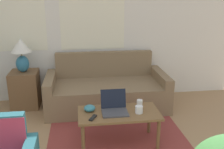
# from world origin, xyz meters

# --- Properties ---
(wall_back) EXTENTS (6.33, 0.06, 2.60)m
(wall_back) POSITION_xyz_m (-0.00, 3.67, 1.31)
(wall_back) COLOR white
(wall_back) RESTS_ON ground_plane
(rug) EXTENTS (1.81, 2.04, 0.01)m
(rug) POSITION_xyz_m (0.79, 2.57, 0.00)
(rug) COLOR brown
(rug) RESTS_ON ground_plane
(couch) EXTENTS (1.96, 0.93, 0.87)m
(couch) POSITION_xyz_m (0.77, 3.20, 0.26)
(couch) COLOR #846B4C
(couch) RESTS_ON ground_plane
(side_table) EXTENTS (0.44, 0.44, 0.61)m
(side_table) POSITION_xyz_m (-0.58, 3.35, 0.31)
(side_table) COLOR brown
(side_table) RESTS_ON ground_plane
(table_lamp) EXTENTS (0.32, 0.32, 0.55)m
(table_lamp) POSITION_xyz_m (-0.58, 3.35, 0.95)
(table_lamp) COLOR teal
(table_lamp) RESTS_ON side_table
(coffee_table) EXTENTS (1.01, 0.52, 0.43)m
(coffee_table) POSITION_xyz_m (0.79, 2.01, 0.38)
(coffee_table) COLOR brown
(coffee_table) RESTS_ON ground_plane
(laptop) EXTENTS (0.32, 0.31, 0.25)m
(laptop) POSITION_xyz_m (0.74, 2.04, 0.49)
(laptop) COLOR #47474C
(laptop) RESTS_ON coffee_table
(cup_navy) EXTENTS (0.08, 0.08, 0.09)m
(cup_navy) POSITION_xyz_m (1.08, 2.14, 0.48)
(cup_navy) COLOR white
(cup_navy) RESTS_ON coffee_table
(cup_yellow) EXTENTS (0.09, 0.09, 0.09)m
(cup_yellow) POSITION_xyz_m (1.03, 1.96, 0.48)
(cup_yellow) COLOR white
(cup_yellow) RESTS_ON coffee_table
(snack_bowl) EXTENTS (0.14, 0.14, 0.08)m
(snack_bowl) POSITION_xyz_m (0.44, 2.09, 0.47)
(snack_bowl) COLOR teal
(snack_bowl) RESTS_ON coffee_table
(tv_remote) EXTENTS (0.11, 0.15, 0.02)m
(tv_remote) POSITION_xyz_m (0.46, 1.88, 0.44)
(tv_remote) COLOR black
(tv_remote) RESTS_ON coffee_table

